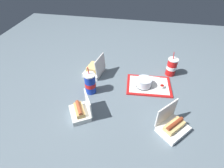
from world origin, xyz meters
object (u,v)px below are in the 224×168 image
ketchup_cup (162,86)px  clamshell_sandwich_front (94,70)px  clamshell_hotdog_corner (81,111)px  soda_cup_corner (172,67)px  cake_container (144,83)px  clamshell_hotdog_back (172,126)px  soda_cup_center (90,83)px  food_tray (149,85)px  plastic_fork (160,91)px

ketchup_cup → clamshell_sandwich_front: clamshell_sandwich_front is taller
clamshell_hotdog_corner → soda_cup_corner: bearing=-137.1°
cake_container → clamshell_hotdog_back: 0.45m
soda_cup_center → soda_cup_corner: (-0.65, -0.36, -0.01)m
clamshell_hotdog_corner → soda_cup_center: soda_cup_center is taller
ketchup_cup → soda_cup_corner: size_ratio=0.18×
soda_cup_center → soda_cup_corner: soda_cup_center is taller
food_tray → clamshell_hotdog_back: (-0.16, 0.42, 0.04)m
cake_container → clamshell_sandwich_front: 0.47m
cake_container → clamshell_sandwich_front: (0.45, -0.11, -0.00)m
cake_container → plastic_fork: size_ratio=1.16×
clamshell_hotdog_corner → clamshell_hotdog_back: (-0.62, 0.02, 0.00)m
clamshell_sandwich_front → clamshell_hotdog_back: bearing=142.4°
soda_cup_corner → plastic_fork: bearing=69.2°
plastic_fork → soda_cup_corner: 0.29m
plastic_fork → food_tray: bearing=-10.8°
cake_container → clamshell_hotdog_back: bearing=116.8°
cake_container → clamshell_hotdog_corner: (0.42, 0.38, -0.01)m
clamshell_hotdog_back → soda_cup_center: bearing=-23.0°
plastic_fork → clamshell_sandwich_front: (0.58, -0.14, 0.03)m
food_tray → cake_container: (0.04, 0.02, 0.04)m
plastic_fork → clamshell_hotdog_corner: size_ratio=0.51×
clamshell_sandwich_front → soda_cup_corner: size_ratio=0.92×
ketchup_cup → plastic_fork: (0.02, 0.04, -0.01)m
cake_container → soda_cup_center: (0.42, 0.13, 0.04)m
ketchup_cup → soda_cup_center: 0.59m
plastic_fork → clamshell_hotdog_corner: clamshell_hotdog_corner is taller
plastic_fork → soda_cup_corner: size_ratio=0.49×
ketchup_cup → clamshell_sandwich_front: size_ratio=0.19×
plastic_fork → clamshell_hotdog_corner: bearing=55.5°
clamshell_hotdog_back → soda_cup_center: soda_cup_center is taller
cake_container → soda_cup_center: 0.44m
food_tray → soda_cup_center: (0.47, 0.16, 0.08)m
ketchup_cup → plastic_fork: 0.05m
ketchup_cup → soda_cup_corner: (-0.08, -0.22, 0.06)m
clamshell_sandwich_front → soda_cup_corner: bearing=-170.1°
soda_cup_center → ketchup_cup: bearing=-166.5°
clamshell_sandwich_front → soda_cup_center: bearing=97.5°
soda_cup_corner → clamshell_hotdog_corner: bearing=42.9°
clamshell_hotdog_back → soda_cup_center: 0.68m
cake_container → clamshell_hotdog_corner: clamshell_hotdog_corner is taller
food_tray → clamshell_sandwich_front: 0.51m
clamshell_sandwich_front → clamshell_hotdog_back: 0.83m
clamshell_hotdog_back → soda_cup_corner: soda_cup_corner is taller
plastic_fork → clamshell_sandwich_front: 0.60m
clamshell_hotdog_corner → clamshell_sandwich_front: bearing=-86.5°
clamshell_hotdog_corner → clamshell_sandwich_front: size_ratio=1.04×
ketchup_cup → soda_cup_corner: bearing=-110.1°
plastic_fork → soda_cup_center: soda_cup_center is taller
food_tray → soda_cup_corner: size_ratio=1.72×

